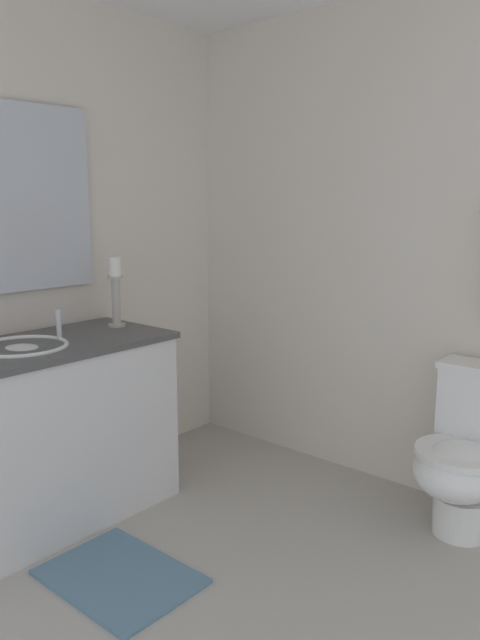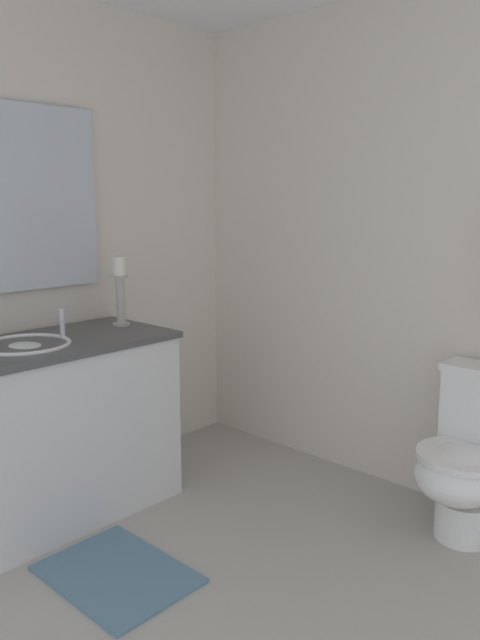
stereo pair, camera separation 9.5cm
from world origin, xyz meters
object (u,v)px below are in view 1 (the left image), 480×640
object	(u,v)px
vanity_cabinet	(28,439)
toilet	(466,456)
sink_basin	(23,356)
bath_mat	(120,577)
candle_holder_tall	(116,289)

from	to	relation	value
vanity_cabinet	toilet	bearing A→B (deg)	39.19
sink_basin	toilet	bearing A→B (deg)	39.16
bath_mat	sink_basin	bearing A→B (deg)	179.91
sink_basin	bath_mat	bearing A→B (deg)	-0.09
toilet	sink_basin	bearing A→B (deg)	-140.84
vanity_cabinet	toilet	size ratio (longest dim) A/B	1.81
sink_basin	bath_mat	distance (m)	1.01
sink_basin	vanity_cabinet	bearing A→B (deg)	-90.00
candle_holder_tall	bath_mat	world-z (taller)	candle_holder_tall
vanity_cabinet	candle_holder_tall	world-z (taller)	candle_holder_tall
toilet	bath_mat	world-z (taller)	toilet
candle_holder_tall	bath_mat	distance (m)	1.35
sink_basin	toilet	size ratio (longest dim) A/B	0.54
vanity_cabinet	sink_basin	world-z (taller)	sink_basin
vanity_cabinet	toilet	distance (m)	1.95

